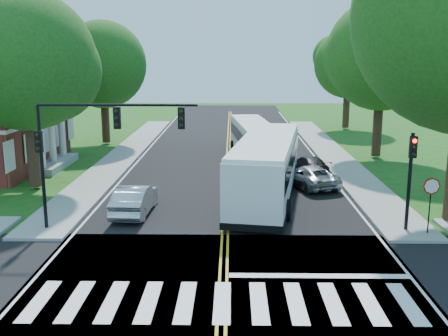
{
  "coord_description": "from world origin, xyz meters",
  "views": [
    {
      "loc": [
        0.31,
        -16.24,
        7.93
      ],
      "look_at": [
        -0.09,
        9.05,
        2.4
      ],
      "focal_mm": 42.0,
      "sensor_mm": 36.0,
      "label": 1
    }
  ],
  "objects_px": {
    "bus_lead": "(267,166)",
    "bus_follow": "(253,140)",
    "signal_ne": "(411,169)",
    "suv": "(309,176)",
    "dark_sedan": "(309,165)",
    "signal_nw": "(92,136)",
    "hatchback": "(135,200)"
  },
  "relations": [
    {
      "from": "signal_ne",
      "to": "bus_lead",
      "type": "relative_size",
      "value": 0.33
    },
    {
      "from": "signal_nw",
      "to": "suv",
      "type": "xyz_separation_m",
      "value": [
        10.82,
        8.37,
        -3.72
      ]
    },
    {
      "from": "bus_lead",
      "to": "dark_sedan",
      "type": "distance_m",
      "value": 6.95
    },
    {
      "from": "bus_lead",
      "to": "suv",
      "type": "relative_size",
      "value": 2.86
    },
    {
      "from": "hatchback",
      "to": "suv",
      "type": "bearing_deg",
      "value": -146.22
    },
    {
      "from": "bus_follow",
      "to": "hatchback",
      "type": "bearing_deg",
      "value": 58.96
    },
    {
      "from": "suv",
      "to": "dark_sedan",
      "type": "distance_m",
      "value": 3.54
    },
    {
      "from": "signal_nw",
      "to": "bus_follow",
      "type": "bearing_deg",
      "value": 65.13
    },
    {
      "from": "signal_ne",
      "to": "bus_lead",
      "type": "distance_m",
      "value": 8.42
    },
    {
      "from": "signal_nw",
      "to": "hatchback",
      "type": "distance_m",
      "value": 4.65
    },
    {
      "from": "bus_follow",
      "to": "suv",
      "type": "relative_size",
      "value": 2.39
    },
    {
      "from": "bus_follow",
      "to": "dark_sedan",
      "type": "bearing_deg",
      "value": 119.4
    },
    {
      "from": "signal_nw",
      "to": "suv",
      "type": "distance_m",
      "value": 14.18
    },
    {
      "from": "signal_nw",
      "to": "signal_ne",
      "type": "height_order",
      "value": "signal_nw"
    },
    {
      "from": "signal_ne",
      "to": "dark_sedan",
      "type": "relative_size",
      "value": 1.06
    },
    {
      "from": "signal_ne",
      "to": "suv",
      "type": "xyz_separation_m",
      "value": [
        -3.23,
        8.36,
        -2.3
      ]
    },
    {
      "from": "suv",
      "to": "bus_follow",
      "type": "bearing_deg",
      "value": -91.24
    },
    {
      "from": "signal_ne",
      "to": "hatchback",
      "type": "distance_m",
      "value": 13.24
    },
    {
      "from": "suv",
      "to": "signal_nw",
      "type": "bearing_deg",
      "value": 16.64
    },
    {
      "from": "bus_lead",
      "to": "bus_follow",
      "type": "bearing_deg",
      "value": -78.96
    },
    {
      "from": "bus_lead",
      "to": "bus_follow",
      "type": "xyz_separation_m",
      "value": [
        -0.3,
        10.95,
        -0.29
      ]
    },
    {
      "from": "signal_nw",
      "to": "hatchback",
      "type": "xyz_separation_m",
      "value": [
        1.26,
        2.62,
        -3.62
      ]
    },
    {
      "from": "signal_ne",
      "to": "bus_lead",
      "type": "height_order",
      "value": "signal_ne"
    },
    {
      "from": "bus_lead",
      "to": "suv",
      "type": "xyz_separation_m",
      "value": [
        2.74,
        2.54,
        -1.14
      ]
    },
    {
      "from": "bus_lead",
      "to": "bus_follow",
      "type": "distance_m",
      "value": 10.96
    },
    {
      "from": "signal_ne",
      "to": "dark_sedan",
      "type": "distance_m",
      "value": 12.4
    },
    {
      "from": "hatchback",
      "to": "signal_ne",
      "type": "bearing_deg",
      "value": 171.2
    },
    {
      "from": "hatchback",
      "to": "bus_follow",
      "type": "bearing_deg",
      "value": -111.96
    },
    {
      "from": "signal_ne",
      "to": "bus_lead",
      "type": "bearing_deg",
      "value": 135.69
    },
    {
      "from": "hatchback",
      "to": "bus_lead",
      "type": "bearing_deg",
      "value": -152.02
    },
    {
      "from": "bus_lead",
      "to": "signal_nw",
      "type": "bearing_deg",
      "value": 45.29
    },
    {
      "from": "signal_nw",
      "to": "bus_follow",
      "type": "relative_size",
      "value": 0.64
    }
  ]
}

